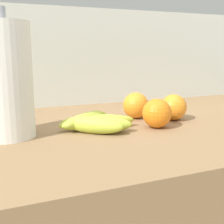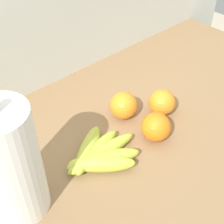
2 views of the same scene
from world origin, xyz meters
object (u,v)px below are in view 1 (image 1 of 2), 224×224
banana_bunch (93,123)px  orange_back_left (173,107)px  orange_center (136,105)px  orange_front (157,113)px  paper_towel_roll (6,81)px

banana_bunch → orange_back_left: (0.25, 0.02, 0.02)m
orange_center → orange_back_left: orange_center is taller
banana_bunch → orange_front: bearing=-13.4°
banana_bunch → orange_back_left: 0.26m
orange_back_left → paper_towel_roll: bearing=-179.6°
orange_center → orange_back_left: size_ratio=1.02×
orange_center → orange_back_left: (0.09, -0.06, -0.00)m
orange_center → orange_front: (0.00, -0.12, -0.00)m
orange_front → paper_towel_roll: 0.38m
banana_bunch → orange_front: orange_front is taller
banana_bunch → orange_back_left: orange_back_left is taller
orange_center → paper_towel_roll: paper_towel_roll is taller
banana_bunch → orange_front: (0.16, -0.04, 0.02)m
orange_front → paper_towel_roll: size_ratio=0.26×
orange_center → orange_front: 0.12m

